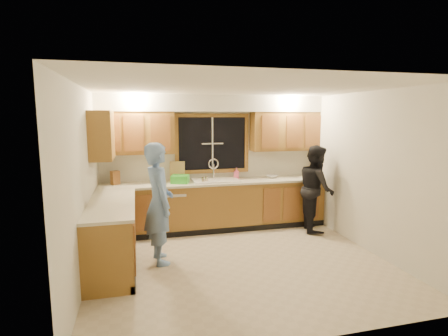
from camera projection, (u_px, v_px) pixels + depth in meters
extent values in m
plane|color=#BEAD92|center=(240.00, 262.00, 5.11)|extent=(4.20, 4.20, 0.00)
plane|color=white|center=(242.00, 88.00, 4.75)|extent=(4.20, 4.20, 0.00)
plane|color=silver|center=(212.00, 162.00, 6.75)|extent=(4.20, 0.00, 4.20)
plane|color=silver|center=(82.00, 185.00, 4.42)|extent=(0.00, 3.80, 3.80)
plane|color=silver|center=(370.00, 172.00, 5.44)|extent=(0.00, 3.80, 3.80)
cube|color=olive|center=(216.00, 206.00, 6.58)|extent=(4.20, 0.60, 0.88)
cube|color=olive|center=(112.00, 235.00, 4.94)|extent=(0.60, 1.90, 0.88)
cube|color=beige|center=(216.00, 182.00, 6.50)|extent=(4.20, 0.63, 0.04)
cube|color=beige|center=(112.00, 204.00, 4.88)|extent=(0.63, 1.90, 0.04)
cube|color=olive|center=(135.00, 133.00, 6.16)|extent=(1.35, 0.33, 0.75)
cube|color=olive|center=(285.00, 131.00, 6.86)|extent=(1.35, 0.33, 0.75)
cube|color=olive|center=(102.00, 135.00, 5.45)|extent=(0.33, 0.90, 0.75)
cube|color=silver|center=(214.00, 104.00, 6.43)|extent=(4.20, 0.35, 0.30)
cube|color=black|center=(212.00, 144.00, 6.70)|extent=(1.30, 0.01, 1.00)
cube|color=olive|center=(212.00, 115.00, 6.61)|extent=(1.44, 0.03, 0.07)
cube|color=olive|center=(213.00, 171.00, 6.76)|extent=(1.44, 0.03, 0.07)
cube|color=olive|center=(177.00, 144.00, 6.52)|extent=(0.07, 0.03, 1.00)
cube|color=olive|center=(246.00, 143.00, 6.85)|extent=(0.07, 0.03, 1.00)
cube|color=white|center=(216.00, 181.00, 6.51)|extent=(0.86, 0.52, 0.03)
cube|color=white|center=(205.00, 186.00, 6.47)|extent=(0.38, 0.42, 0.18)
cube|color=white|center=(227.00, 185.00, 6.57)|extent=(0.38, 0.42, 0.18)
cylinder|color=silver|center=(214.00, 171.00, 6.68)|extent=(0.04, 0.04, 0.28)
torus|color=silver|center=(213.00, 164.00, 6.66)|extent=(0.21, 0.03, 0.21)
cube|color=white|center=(171.00, 211.00, 6.37)|extent=(0.60, 0.56, 0.82)
cube|color=white|center=(109.00, 249.00, 4.40)|extent=(0.58, 0.75, 0.90)
imported|color=#6C92CD|center=(159.00, 203.00, 5.02)|extent=(0.51, 0.69, 1.75)
imported|color=black|center=(316.00, 188.00, 6.47)|extent=(0.79, 0.91, 1.60)
cube|color=brown|center=(115.00, 178.00, 6.16)|extent=(0.17, 0.17, 0.25)
cube|color=tan|center=(177.00, 171.00, 6.48)|extent=(0.29, 0.15, 0.37)
cube|color=green|center=(180.00, 179.00, 6.32)|extent=(0.37, 0.36, 0.14)
imported|color=#EB5983|center=(236.00, 173.00, 6.77)|extent=(0.12, 0.12, 0.21)
imported|color=silver|center=(272.00, 176.00, 6.86)|extent=(0.27, 0.27, 0.05)
cylinder|color=#BAA88F|center=(203.00, 180.00, 6.30)|extent=(0.07, 0.07, 0.11)
cylinder|color=#BAA88F|center=(206.00, 179.00, 6.38)|extent=(0.06, 0.06, 0.11)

